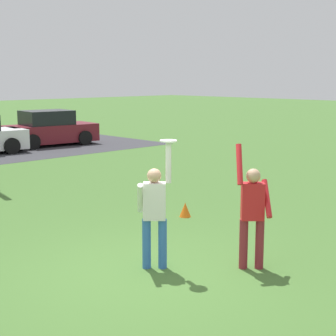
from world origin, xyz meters
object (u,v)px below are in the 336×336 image
(parked_car_maroon, at_px, (49,129))
(person_catcher, at_px, (154,209))
(frisbee_disc, at_px, (168,141))
(person_defender, at_px, (252,210))
(field_cone_orange, at_px, (185,210))

(parked_car_maroon, bearing_deg, person_catcher, -109.72)
(person_catcher, distance_m, frisbee_disc, 1.13)
(person_defender, relative_size, frisbee_disc, 7.52)
(person_defender, bearing_deg, field_cone_orange, -72.83)
(parked_car_maroon, bearing_deg, frisbee_disc, -108.99)
(person_catcher, relative_size, person_defender, 1.02)
(frisbee_disc, relative_size, parked_car_maroon, 0.06)
(person_catcher, bearing_deg, person_defender, 0.00)
(field_cone_orange, bearing_deg, parked_car_maroon, 70.23)
(field_cone_orange, bearing_deg, frisbee_disc, -140.96)
(person_defender, relative_size, parked_car_maroon, 0.48)
(frisbee_disc, xyz_separation_m, field_cone_orange, (2.53, 2.05, -1.93))
(person_catcher, relative_size, field_cone_orange, 6.50)
(person_catcher, xyz_separation_m, parked_car_maroon, (7.40, 15.00, -0.25))
(person_defender, xyz_separation_m, frisbee_disc, (-0.96, 0.95, 1.11))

